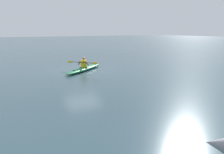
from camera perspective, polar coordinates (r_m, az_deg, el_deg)
ground_plane at (r=15.40m, az=-8.03°, el=1.99°), size 160.00×160.00×0.00m
kayak at (r=14.98m, az=-7.40°, el=2.21°), size 3.91×3.17×0.25m
kayaker at (r=14.84m, az=-7.62°, el=3.72°), size 1.46×1.91×0.70m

